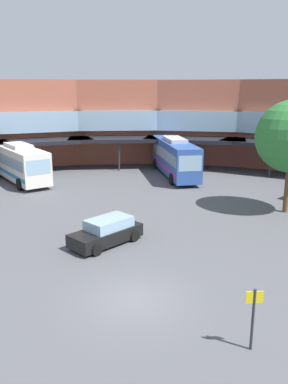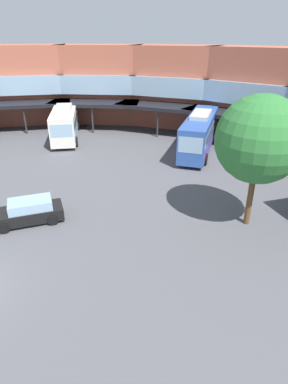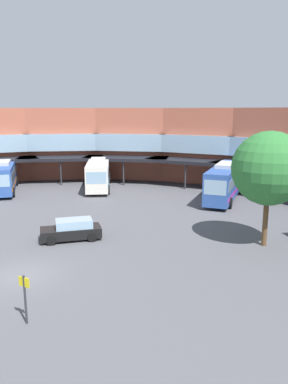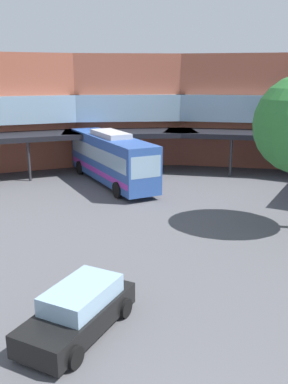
{
  "view_description": "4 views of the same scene",
  "coord_description": "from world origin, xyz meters",
  "px_view_note": "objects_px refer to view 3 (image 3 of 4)",
  "views": [
    {
      "loc": [
        3.59,
        -14.87,
        8.89
      ],
      "look_at": [
        -1.85,
        10.74,
        1.93
      ],
      "focal_mm": 36.92,
      "sensor_mm": 36.0,
      "label": 1
    },
    {
      "loc": [
        13.9,
        -3.49,
        10.95
      ],
      "look_at": [
        1.68,
        11.78,
        1.29
      ],
      "focal_mm": 30.07,
      "sensor_mm": 36.0,
      "label": 2
    },
    {
      "loc": [
        19.11,
        -10.0,
        9.43
      ],
      "look_at": [
        -2.73,
        13.37,
        2.46
      ],
      "focal_mm": 35.21,
      "sensor_mm": 36.0,
      "label": 3
    },
    {
      "loc": [
        -2.05,
        -6.23,
        8.0
      ],
      "look_at": [
        -0.37,
        12.03,
        2.87
      ],
      "focal_mm": 39.43,
      "sensor_mm": 36.0,
      "label": 4
    }
  ],
  "objects_px": {
    "bus_3": "(3,176)",
    "stop_sign_post": "(25,294)",
    "parked_car": "(72,230)",
    "bus_1": "(225,181)",
    "bus_0": "(98,173)",
    "plaza_tree": "(269,169)"
  },
  "relations": [
    {
      "from": "bus_3",
      "to": "stop_sign_post",
      "type": "height_order",
      "value": "bus_3"
    },
    {
      "from": "bus_3",
      "to": "parked_car",
      "type": "bearing_deg",
      "value": 18.29
    },
    {
      "from": "bus_1",
      "to": "parked_car",
      "type": "distance_m",
      "value": 19.29
    },
    {
      "from": "parked_car",
      "to": "bus_3",
      "type": "bearing_deg",
      "value": -71.43
    },
    {
      "from": "bus_3",
      "to": "bus_0",
      "type": "bearing_deg",
      "value": 84.0
    },
    {
      "from": "parked_car",
      "to": "plaza_tree",
      "type": "height_order",
      "value": "plaza_tree"
    },
    {
      "from": "parked_car",
      "to": "plaza_tree",
      "type": "relative_size",
      "value": 0.58
    },
    {
      "from": "bus_0",
      "to": "bus_3",
      "type": "xyz_separation_m",
      "value": [
        -6.82,
        -8.85,
        -0.03
      ]
    },
    {
      "from": "bus_3",
      "to": "plaza_tree",
      "type": "height_order",
      "value": "plaza_tree"
    },
    {
      "from": "bus_3",
      "to": "parked_car",
      "type": "relative_size",
      "value": 2.12
    },
    {
      "from": "bus_0",
      "to": "bus_3",
      "type": "height_order",
      "value": "bus_0"
    },
    {
      "from": "bus_1",
      "to": "plaza_tree",
      "type": "relative_size",
      "value": 1.43
    },
    {
      "from": "bus_0",
      "to": "bus_3",
      "type": "relative_size",
      "value": 0.92
    },
    {
      "from": "plaza_tree",
      "to": "bus_3",
      "type": "bearing_deg",
      "value": -172.75
    },
    {
      "from": "plaza_tree",
      "to": "stop_sign_post",
      "type": "relative_size",
      "value": 3.48
    },
    {
      "from": "bus_1",
      "to": "bus_3",
      "type": "relative_size",
      "value": 1.17
    },
    {
      "from": "parked_car",
      "to": "bus_1",
      "type": "bearing_deg",
      "value": -152.18
    },
    {
      "from": "bus_0",
      "to": "parked_car",
      "type": "relative_size",
      "value": 1.94
    },
    {
      "from": "bus_1",
      "to": "stop_sign_post",
      "type": "distance_m",
      "value": 28.18
    },
    {
      "from": "parked_car",
      "to": "stop_sign_post",
      "type": "relative_size",
      "value": 2.01
    },
    {
      "from": "bus_1",
      "to": "stop_sign_post",
      "type": "height_order",
      "value": "bus_1"
    },
    {
      "from": "plaza_tree",
      "to": "stop_sign_post",
      "type": "xyz_separation_m",
      "value": [
        -3.23,
        -16.81,
        -4.1
      ]
    }
  ]
}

